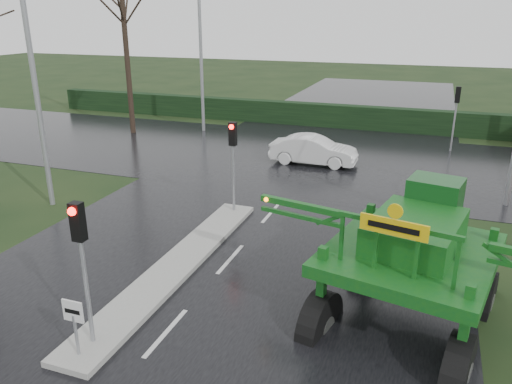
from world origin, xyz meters
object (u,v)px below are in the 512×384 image
(street_light_left_far, at_px, (205,34))
(white_sedan, at_px, (313,164))
(traffic_signal_mid, at_px, (233,148))
(street_light_left_near, at_px, (37,49))
(crop_sprayer, at_px, (327,244))
(traffic_signal_far, at_px, (457,104))
(keep_left_sign, at_px, (74,319))
(traffic_signal_near, at_px, (80,244))

(street_light_left_far, xyz_separation_m, white_sedan, (8.15, -5.01, -5.99))
(traffic_signal_mid, distance_m, white_sedan, 8.03)
(street_light_left_near, bearing_deg, street_light_left_far, 90.00)
(crop_sprayer, bearing_deg, traffic_signal_mid, 141.42)
(street_light_left_near, relative_size, street_light_left_far, 1.00)
(traffic_signal_far, relative_size, street_light_left_far, 0.35)
(street_light_left_far, bearing_deg, street_light_left_near, -90.00)
(keep_left_sign, xyz_separation_m, traffic_signal_far, (7.80, 21.51, 1.53))
(street_light_left_near, xyz_separation_m, white_sedan, (8.15, 8.99, -5.99))
(traffic_signal_far, bearing_deg, keep_left_sign, 70.07)
(keep_left_sign, relative_size, traffic_signal_far, 0.38)
(white_sedan, bearing_deg, traffic_signal_mid, 170.56)
(street_light_left_near, bearing_deg, crop_sprayer, -20.22)
(street_light_left_near, height_order, white_sedan, street_light_left_near)
(traffic_signal_far, xyz_separation_m, crop_sprayer, (-3.08, -18.28, -0.48))
(traffic_signal_mid, relative_size, white_sedan, 0.82)
(traffic_signal_near, relative_size, crop_sprayer, 0.45)
(keep_left_sign, distance_m, street_light_left_far, 23.11)
(white_sedan, bearing_deg, traffic_signal_near, 175.57)
(street_light_left_near, xyz_separation_m, crop_sprayer, (11.61, -4.28, -3.88))
(crop_sprayer, bearing_deg, traffic_signal_near, -137.76)
(street_light_left_far, bearing_deg, traffic_signal_near, -71.83)
(keep_left_sign, height_order, traffic_signal_far, traffic_signal_far)
(traffic_signal_far, bearing_deg, crop_sprayer, 80.42)
(traffic_signal_mid, bearing_deg, crop_sprayer, -50.73)
(traffic_signal_mid, xyz_separation_m, traffic_signal_far, (7.80, 12.52, 0.00))
(traffic_signal_far, xyz_separation_m, street_light_left_near, (-14.69, -14.01, 3.40))
(keep_left_sign, relative_size, street_light_left_far, 0.14)
(traffic_signal_near, height_order, crop_sprayer, crop_sprayer)
(street_light_left_far, bearing_deg, keep_left_sign, -72.22)
(keep_left_sign, xyz_separation_m, white_sedan, (1.25, 16.49, -1.06))
(traffic_signal_near, xyz_separation_m, street_light_left_near, (-6.89, 7.01, 3.40))
(traffic_signal_near, bearing_deg, white_sedan, 85.52)
(white_sedan, bearing_deg, traffic_signal_far, -52.49)
(keep_left_sign, bearing_deg, traffic_signal_near, 90.00)
(traffic_signal_far, distance_m, street_light_left_near, 20.58)
(keep_left_sign, xyz_separation_m, traffic_signal_mid, (0.00, 8.99, 1.53))
(crop_sprayer, distance_m, white_sedan, 13.87)
(street_light_left_near, bearing_deg, traffic_signal_mid, 12.21)
(street_light_left_near, xyz_separation_m, street_light_left_far, (0.00, 14.00, 0.00))
(street_light_left_far, bearing_deg, white_sedan, -31.58)
(street_light_left_near, bearing_deg, traffic_signal_near, -45.47)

